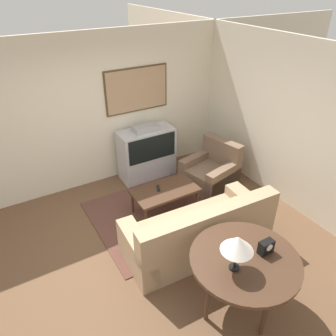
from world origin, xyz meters
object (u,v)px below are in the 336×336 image
object	(u,v)px
coffee_table	(165,192)
tv	(147,153)
console_table	(245,263)
mantel_clock	(266,247)
armchair	(211,172)
table_lamp	(238,244)
couch	(199,233)

from	to	relation	value
coffee_table	tv	bearing A→B (deg)	77.12
console_table	mantel_clock	size ratio (longest dim) A/B	7.10
armchair	console_table	size ratio (longest dim) A/B	0.82
armchair	mantel_clock	size ratio (longest dim) A/B	5.81
tv	console_table	bearing A→B (deg)	-97.73
coffee_table	table_lamp	xyz separation A→B (m)	(-0.36, -2.07, 0.76)
tv	armchair	bearing A→B (deg)	-46.15
coffee_table	console_table	xyz separation A→B (m)	(-0.17, -2.03, 0.35)
tv	console_table	size ratio (longest dim) A/B	0.88
couch	table_lamp	xyz separation A→B (m)	(-0.34, -1.07, 0.85)
tv	console_table	distance (m)	3.22
armchair	table_lamp	xyz separation A→B (m)	(-1.49, -2.32, 0.88)
couch	coffee_table	world-z (taller)	couch
coffee_table	console_table	size ratio (longest dim) A/B	0.88
console_table	table_lamp	size ratio (longest dim) A/B	2.77
armchair	mantel_clock	bearing A→B (deg)	-37.29
console_table	mantel_clock	world-z (taller)	mantel_clock
couch	console_table	world-z (taller)	couch
table_lamp	mantel_clock	world-z (taller)	table_lamp
tv	mantel_clock	bearing A→B (deg)	-93.31
tv	coffee_table	bearing A→B (deg)	-102.88
coffee_table	table_lamp	world-z (taller)	table_lamp
armchair	console_table	xyz separation A→B (m)	(-1.30, -2.28, 0.47)
couch	armchair	world-z (taller)	couch
tv	coffee_table	world-z (taller)	tv
armchair	coffee_table	size ratio (longest dim) A/B	0.94
tv	coffee_table	distance (m)	1.19
armchair	mantel_clock	world-z (taller)	mantel_clock
armchair	table_lamp	bearing A→B (deg)	-45.64
couch	tv	bearing A→B (deg)	-94.80
table_lamp	armchair	bearing A→B (deg)	57.30
couch	mantel_clock	xyz separation A→B (m)	(0.10, -1.07, 0.59)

